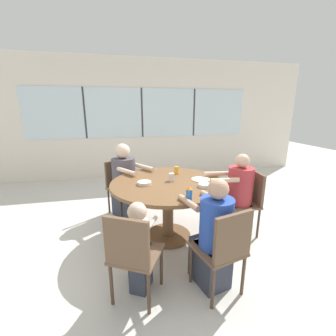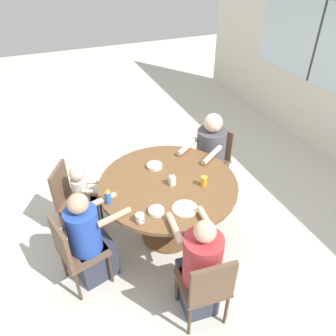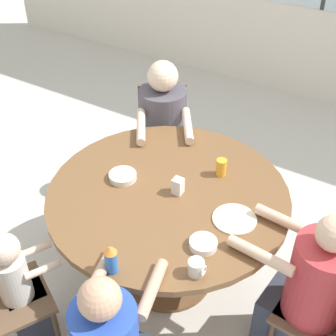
{
  "view_description": "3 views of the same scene",
  "coord_description": "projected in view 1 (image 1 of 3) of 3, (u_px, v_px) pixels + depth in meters",
  "views": [
    {
      "loc": [
        -0.57,
        -2.61,
        1.66
      ],
      "look_at": [
        0.0,
        0.0,
        0.95
      ],
      "focal_mm": 24.0,
      "sensor_mm": 36.0,
      "label": 1
    },
    {
      "loc": [
        2.45,
        -1.02,
        2.85
      ],
      "look_at": [
        0.0,
        0.0,
        0.95
      ],
      "focal_mm": 35.0,
      "sensor_mm": 36.0,
      "label": 2
    },
    {
      "loc": [
        1.08,
        -1.78,
        2.57
      ],
      "look_at": [
        0.0,
        0.0,
        0.95
      ],
      "focal_mm": 50.0,
      "sensor_mm": 36.0,
      "label": 3
    }
  ],
  "objects": [
    {
      "name": "person_woman_green_shirt",
      "position": [
        237.0,
        199.0,
        2.99
      ],
      "size": [
        0.63,
        0.38,
        1.1
      ],
      "rotation": [
        0.0,
        0.0,
        1.48
      ],
      "color": "#333847",
      "rests_on": "ground_plane"
    },
    {
      "name": "milk_carton_small",
      "position": [
        172.0,
        177.0,
        2.83
      ],
      "size": [
        0.06,
        0.06,
        0.1
      ],
      "color": "silver",
      "rests_on": "dining_table"
    },
    {
      "name": "person_man_blue_shirt",
      "position": [
        126.0,
        185.0,
        3.5
      ],
      "size": [
        0.65,
        0.73,
        1.15
      ],
      "rotation": [
        0.0,
        0.0,
        -2.56
      ],
      "color": "#333847",
      "rests_on": "ground_plane"
    },
    {
      "name": "sippy_cup",
      "position": [
        189.0,
        194.0,
        2.2
      ],
      "size": [
        0.07,
        0.07,
        0.16
      ],
      "color": "blue",
      "rests_on": "dining_table"
    },
    {
      "name": "ground_plane",
      "position": [
        168.0,
        236.0,
        3.01
      ],
      "size": [
        16.0,
        16.0,
        0.0
      ],
      "primitive_type": "plane",
      "color": "beige"
    },
    {
      "name": "juice_glass",
      "position": [
        177.0,
        170.0,
        3.13
      ],
      "size": [
        0.06,
        0.06,
        0.11
      ],
      "color": "gold",
      "rests_on": "dining_table"
    },
    {
      "name": "dining_table",
      "position": [
        168.0,
        193.0,
        2.85
      ],
      "size": [
        1.44,
        1.44,
        0.77
      ],
      "color": "brown",
      "rests_on": "ground_plane"
    },
    {
      "name": "person_man_teal_shirt",
      "position": [
        213.0,
        239.0,
        2.09
      ],
      "size": [
        0.42,
        0.6,
        1.08
      ],
      "rotation": [
        0.0,
        0.0,
        0.25
      ],
      "color": "#333847",
      "rests_on": "ground_plane"
    },
    {
      "name": "chair_for_man_blue_shirt",
      "position": [
        119.0,
        182.0,
        3.61
      ],
      "size": [
        0.55,
        0.55,
        0.85
      ],
      "rotation": [
        0.0,
        0.0,
        -2.56
      ],
      "color": "brown",
      "rests_on": "ground_plane"
    },
    {
      "name": "coffee_mug",
      "position": [
        215.0,
        188.0,
        2.47
      ],
      "size": [
        0.09,
        0.08,
        0.08
      ],
      "color": "beige",
      "rests_on": "dining_table"
    },
    {
      "name": "bowl_white_shallow",
      "position": [
        204.0,
        185.0,
        2.63
      ],
      "size": [
        0.15,
        0.15,
        0.04
      ],
      "color": "white",
      "rests_on": "dining_table"
    },
    {
      "name": "plate_tortillas",
      "position": [
        201.0,
        179.0,
        2.89
      ],
      "size": [
        0.24,
        0.24,
        0.01
      ],
      "color": "beige",
      "rests_on": "dining_table"
    },
    {
      "name": "chair_for_toddler",
      "position": [
        132.0,
        252.0,
        1.87
      ],
      "size": [
        0.54,
        0.54,
        0.85
      ],
      "rotation": [
        0.0,
        0.0,
        -0.49
      ],
      "color": "brown",
      "rests_on": "ground_plane"
    },
    {
      "name": "person_toddler",
      "position": [
        140.0,
        249.0,
        2.03
      ],
      "size": [
        0.31,
        0.36,
        0.89
      ],
      "rotation": [
        0.0,
        0.0,
        -0.49
      ],
      "color": "#333847",
      "rests_on": "ground_plane"
    },
    {
      "name": "bowl_cereal",
      "position": [
        144.0,
        183.0,
        2.71
      ],
      "size": [
        0.17,
        0.17,
        0.04
      ],
      "color": "silver",
      "rests_on": "dining_table"
    },
    {
      "name": "chair_for_woman_green_shirt",
      "position": [
        249.0,
        197.0,
        3.01
      ],
      "size": [
        0.44,
        0.44,
        0.85
      ],
      "rotation": [
        0.0,
        0.0,
        1.48
      ],
      "color": "brown",
      "rests_on": "ground_plane"
    },
    {
      "name": "chair_for_man_teal_shirt",
      "position": [
        225.0,
        246.0,
        1.94
      ],
      "size": [
        0.49,
        0.49,
        0.85
      ],
      "rotation": [
        0.0,
        0.0,
        0.25
      ],
      "color": "brown",
      "rests_on": "ground_plane"
    },
    {
      "name": "wall_back_with_windows",
      "position": [
        142.0,
        119.0,
        5.42
      ],
      "size": [
        8.4,
        0.08,
        2.8
      ],
      "color": "silver",
      "rests_on": "ground_plane"
    }
  ]
}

